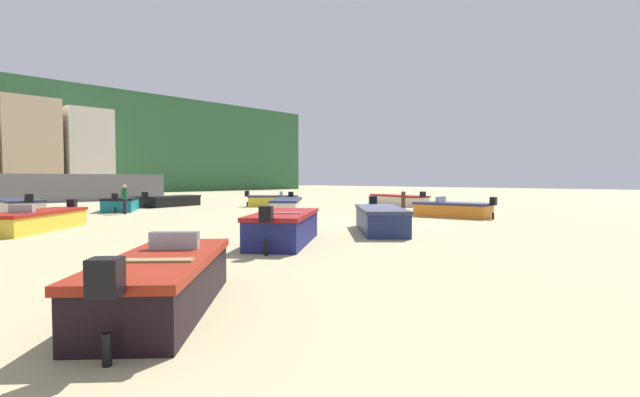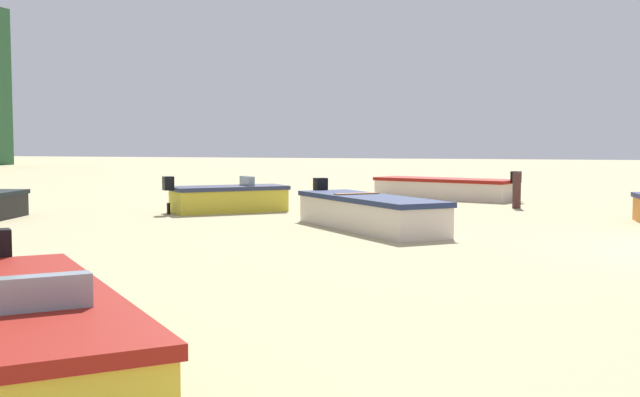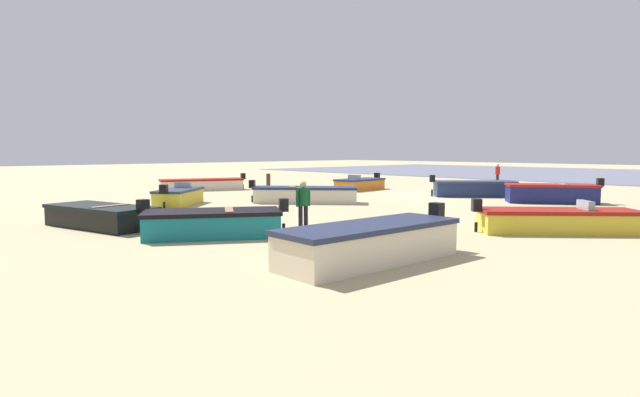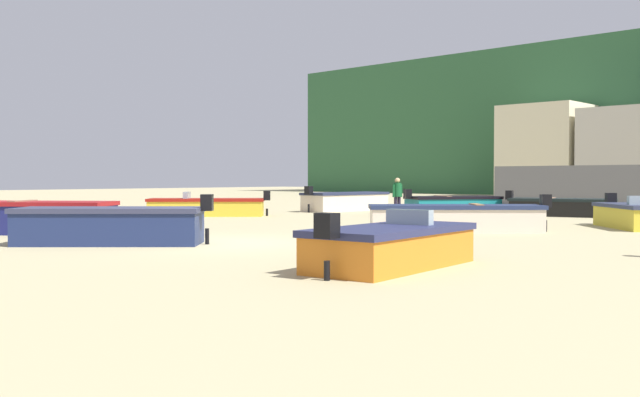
% 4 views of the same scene
% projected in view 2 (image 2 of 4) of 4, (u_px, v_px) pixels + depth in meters
% --- Properties ---
extents(boat_cream_1, '(3.34, 5.53, 1.07)m').
position_uv_depth(boat_cream_1, '(445.00, 188.00, 29.08)').
color(boat_cream_1, beige).
rests_on(boat_cream_1, ground).
extents(boat_cream_3, '(4.80, 4.51, 1.13)m').
position_uv_depth(boat_cream_3, '(369.00, 212.00, 18.97)').
color(boat_cream_3, beige).
rests_on(boat_cream_3, ground).
extents(boat_yellow_4, '(3.33, 3.49, 1.10)m').
position_uv_depth(boat_yellow_4, '(229.00, 198.00, 23.65)').
color(boat_yellow_4, gold).
rests_on(boat_yellow_4, ground).
extents(boat_yellow_10, '(4.53, 4.43, 1.07)m').
position_uv_depth(boat_yellow_10, '(26.00, 332.00, 7.17)').
color(boat_yellow_10, gold).
rests_on(boat_yellow_10, ground).
extents(mooring_post_near_water, '(0.26, 0.26, 1.13)m').
position_uv_depth(mooring_post_near_water, '(517.00, 191.00, 24.88)').
color(mooring_post_near_water, '#462926').
rests_on(mooring_post_near_water, ground).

